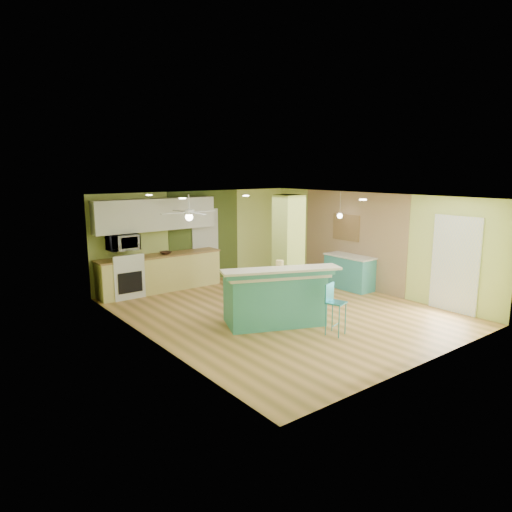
# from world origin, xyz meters

# --- Properties ---
(floor) EXTENTS (6.00, 7.00, 0.01)m
(floor) POSITION_xyz_m (0.00, 0.00, -0.01)
(floor) COLOR olive
(floor) RESTS_ON ground
(ceiling) EXTENTS (6.00, 7.00, 0.01)m
(ceiling) POSITION_xyz_m (0.00, 0.00, 2.50)
(ceiling) COLOR white
(ceiling) RESTS_ON wall_back
(wall_back) EXTENTS (6.00, 0.01, 2.50)m
(wall_back) POSITION_xyz_m (0.00, 3.50, 1.25)
(wall_back) COLOR #C1D270
(wall_back) RESTS_ON floor
(wall_front) EXTENTS (6.00, 0.01, 2.50)m
(wall_front) POSITION_xyz_m (0.00, -3.50, 1.25)
(wall_front) COLOR #C1D270
(wall_front) RESTS_ON floor
(wall_left) EXTENTS (0.01, 7.00, 2.50)m
(wall_left) POSITION_xyz_m (-3.00, 0.00, 1.25)
(wall_left) COLOR #C1D270
(wall_left) RESTS_ON floor
(wall_right) EXTENTS (0.01, 7.00, 2.50)m
(wall_right) POSITION_xyz_m (3.00, 0.00, 1.25)
(wall_right) COLOR #C1D270
(wall_right) RESTS_ON floor
(wood_panel) EXTENTS (0.02, 3.40, 2.50)m
(wood_panel) POSITION_xyz_m (2.99, 0.60, 1.25)
(wood_panel) COLOR #87684D
(wood_panel) RESTS_ON floor
(olive_accent) EXTENTS (2.20, 0.02, 2.50)m
(olive_accent) POSITION_xyz_m (0.20, 3.49, 1.25)
(olive_accent) COLOR #435421
(olive_accent) RESTS_ON floor
(interior_door) EXTENTS (0.82, 0.05, 2.00)m
(interior_door) POSITION_xyz_m (0.20, 3.46, 1.00)
(interior_door) COLOR silver
(interior_door) RESTS_ON floor
(french_door) EXTENTS (0.04, 1.08, 2.10)m
(french_door) POSITION_xyz_m (2.97, -2.30, 1.05)
(french_door) COLOR white
(french_door) RESTS_ON floor
(column) EXTENTS (0.55, 0.55, 2.50)m
(column) POSITION_xyz_m (0.65, 0.50, 1.25)
(column) COLOR #BCCE5F
(column) RESTS_ON floor
(kitchen_run) EXTENTS (3.25, 0.63, 0.94)m
(kitchen_run) POSITION_xyz_m (-1.30, 3.20, 0.47)
(kitchen_run) COLOR #D8CA71
(kitchen_run) RESTS_ON floor
(stove) EXTENTS (0.76, 0.66, 1.08)m
(stove) POSITION_xyz_m (-2.25, 3.19, 0.46)
(stove) COLOR white
(stove) RESTS_ON floor
(upper_cabinets) EXTENTS (3.20, 0.34, 0.80)m
(upper_cabinets) POSITION_xyz_m (-1.30, 3.32, 1.95)
(upper_cabinets) COLOR silver
(upper_cabinets) RESTS_ON wall_back
(microwave) EXTENTS (0.70, 0.48, 0.39)m
(microwave) POSITION_xyz_m (-2.25, 3.20, 1.35)
(microwave) COLOR white
(microwave) RESTS_ON wall_back
(ceiling_fan) EXTENTS (1.41, 1.41, 0.61)m
(ceiling_fan) POSITION_xyz_m (-1.10, 2.00, 2.08)
(ceiling_fan) COLOR silver
(ceiling_fan) RESTS_ON ceiling
(pendant_lamp) EXTENTS (0.14, 0.14, 0.69)m
(pendant_lamp) POSITION_xyz_m (2.65, 0.75, 1.88)
(pendant_lamp) COLOR silver
(pendant_lamp) RESTS_ON ceiling
(wall_decor) EXTENTS (0.03, 0.90, 0.70)m
(wall_decor) POSITION_xyz_m (2.96, 0.80, 1.55)
(wall_decor) COLOR brown
(wall_decor) RESTS_ON wood_panel
(peninsula) EXTENTS (2.45, 1.94, 1.22)m
(peninsula) POSITION_xyz_m (-0.63, -0.54, 0.57)
(peninsula) COLOR teal
(peninsula) RESTS_ON floor
(bar_stool) EXTENTS (0.40, 0.40, 0.98)m
(bar_stool) POSITION_xyz_m (-0.15, -1.68, 0.65)
(bar_stool) COLOR teal
(bar_stool) RESTS_ON floor
(side_counter) EXTENTS (0.58, 1.36, 0.88)m
(side_counter) POSITION_xyz_m (2.70, 0.41, 0.44)
(side_counter) COLOR teal
(side_counter) RESTS_ON floor
(fruit_bowl) EXTENTS (0.33, 0.33, 0.07)m
(fruit_bowl) POSITION_xyz_m (-1.16, 3.16, 0.97)
(fruit_bowl) COLOR #3A2218
(fruit_bowl) RESTS_ON kitchen_run
(canister) EXTENTS (0.16, 0.16, 0.16)m
(canister) POSITION_xyz_m (-0.29, -0.29, 1.14)
(canister) COLOR gold
(canister) RESTS_ON peninsula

